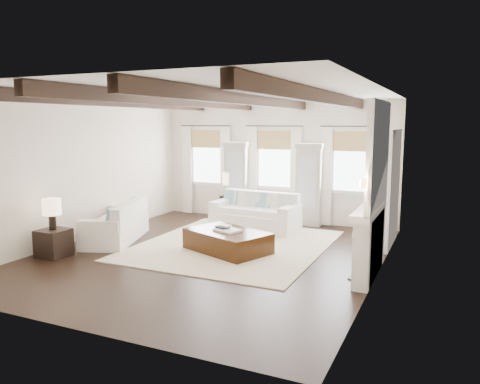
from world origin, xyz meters
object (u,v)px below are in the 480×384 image
at_px(sofa_back, 256,214).
at_px(ottoman, 227,241).
at_px(side_table_back, 230,207).
at_px(sofa_left, 118,225).
at_px(side_table_front, 54,243).

height_order(sofa_back, ottoman, sofa_back).
bearing_deg(side_table_back, sofa_back, -38.92).
height_order(sofa_back, sofa_left, sofa_back).
xyz_separation_m(side_table_front, side_table_back, (1.53, 4.88, 0.04)).
bearing_deg(side_table_front, sofa_back, 55.10).
xyz_separation_m(sofa_left, ottoman, (2.66, 0.17, -0.13)).
relative_size(sofa_back, side_table_back, 3.50).
bearing_deg(side_table_front, sofa_left, 78.03).
bearing_deg(sofa_left, side_table_back, 70.17).
relative_size(sofa_left, side_table_back, 3.58).
height_order(sofa_back, side_table_front, sofa_back).
bearing_deg(ottoman, sofa_left, -154.26).
distance_m(ottoman, side_table_back, 3.46).
bearing_deg(side_table_back, side_table_front, -107.38).
height_order(sofa_left, side_table_back, sofa_left).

